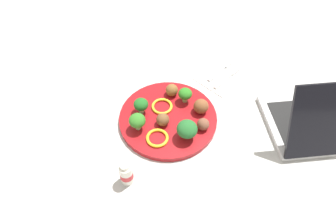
% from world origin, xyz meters
% --- Properties ---
extents(ground_plane, '(4.00, 4.00, 0.00)m').
position_xyz_m(ground_plane, '(0.00, 0.00, 0.00)').
color(ground_plane, '#B2B2AD').
extents(plate, '(0.28, 0.28, 0.02)m').
position_xyz_m(plate, '(0.00, 0.00, 0.01)').
color(plate, maroon).
rests_on(plate, ground_plane).
extents(broccoli_floret_near_rim, '(0.05, 0.05, 0.05)m').
position_xyz_m(broccoli_floret_near_rim, '(-0.08, 0.04, 0.05)').
color(broccoli_floret_near_rim, '#91C676').
rests_on(broccoli_floret_near_rim, plate).
extents(broccoli_floret_back_left, '(0.04, 0.04, 0.05)m').
position_xyz_m(broccoli_floret_back_left, '(0.08, -0.00, 0.05)').
color(broccoli_floret_back_left, '#94BB76').
rests_on(broccoli_floret_back_left, plate).
extents(broccoli_floret_back_right, '(0.04, 0.04, 0.05)m').
position_xyz_m(broccoli_floret_back_right, '(-0.03, 0.07, 0.05)').
color(broccoli_floret_back_right, '#91BF7E').
rests_on(broccoli_floret_back_right, plate).
extents(broccoli_floret_mid_right, '(0.06, 0.06, 0.06)m').
position_xyz_m(broccoli_floret_mid_right, '(-0.02, -0.08, 0.05)').
color(broccoli_floret_mid_right, '#A8B877').
rests_on(broccoli_floret_mid_right, plate).
extents(meatball_center, '(0.04, 0.04, 0.04)m').
position_xyz_m(meatball_center, '(0.08, -0.06, 0.04)').
color(meatball_center, brown).
rests_on(meatball_center, plate).
extents(meatball_mid_right, '(0.04, 0.04, 0.04)m').
position_xyz_m(meatball_mid_right, '(0.07, 0.05, 0.03)').
color(meatball_mid_right, brown).
rests_on(meatball_mid_right, plate).
extents(meatball_far_rim, '(0.04, 0.04, 0.04)m').
position_xyz_m(meatball_far_rim, '(-0.03, -0.01, 0.03)').
color(meatball_far_rim, brown).
rests_on(meatball_far_rim, plate).
extents(meatball_near_rim, '(0.03, 0.03, 0.03)m').
position_xyz_m(meatball_near_rim, '(0.03, -0.10, 0.03)').
color(meatball_near_rim, brown).
rests_on(meatball_near_rim, plate).
extents(pepper_ring_mid_left, '(0.09, 0.09, 0.01)m').
position_xyz_m(pepper_ring_mid_left, '(0.02, 0.04, 0.02)').
color(pepper_ring_mid_left, yellow).
rests_on(pepper_ring_mid_left, plate).
extents(pepper_ring_mid_right, '(0.08, 0.08, 0.01)m').
position_xyz_m(pepper_ring_mid_right, '(-0.08, -0.03, 0.02)').
color(pepper_ring_mid_right, yellow).
rests_on(pepper_ring_mid_right, plate).
extents(napkin, '(0.18, 0.13, 0.01)m').
position_xyz_m(napkin, '(0.26, -0.02, 0.00)').
color(napkin, white).
rests_on(napkin, ground_plane).
extents(fork, '(0.12, 0.02, 0.01)m').
position_xyz_m(fork, '(0.27, -0.00, 0.01)').
color(fork, silver).
rests_on(fork, napkin).
extents(knife, '(0.15, 0.02, 0.01)m').
position_xyz_m(knife, '(0.27, -0.04, 0.01)').
color(knife, white).
rests_on(knife, napkin).
extents(yogurt_bottle, '(0.03, 0.03, 0.07)m').
position_xyz_m(yogurt_bottle, '(-0.21, -0.05, 0.03)').
color(yogurt_bottle, white).
rests_on(yogurt_bottle, ground_plane).
extents(laptop, '(0.38, 0.38, 0.20)m').
position_xyz_m(laptop, '(0.26, -0.36, 0.04)').
color(laptop, silver).
rests_on(laptop, ground_plane).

